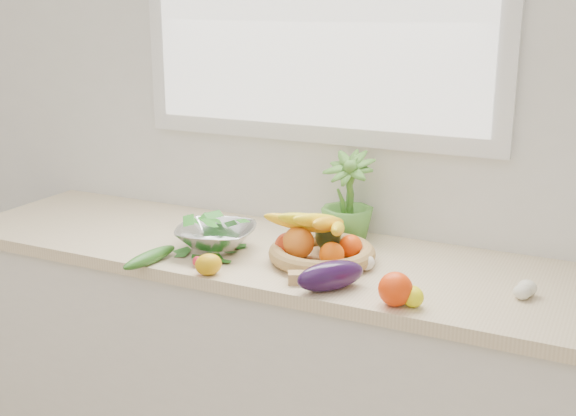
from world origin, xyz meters
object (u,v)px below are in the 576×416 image
at_px(cucumber, 150,257).
at_px(fruit_basket, 321,246).
at_px(apple, 288,246).
at_px(colander_with_spinach, 216,231).
at_px(potted_herb, 348,199).
at_px(eggplant, 331,276).

relative_size(cucumber, fruit_basket, 0.54).
distance_m(cucumber, fruit_basket, 0.52).
height_order(apple, fruit_basket, fruit_basket).
distance_m(apple, colander_with_spinach, 0.24).
relative_size(apple, fruit_basket, 0.21).
bearing_deg(apple, fruit_basket, 15.07).
xyz_separation_m(apple, cucumber, (-0.36, -0.22, -0.02)).
xyz_separation_m(apple, fruit_basket, (0.10, 0.03, 0.01)).
relative_size(potted_herb, colander_with_spinach, 1.04).
bearing_deg(potted_herb, eggplant, -74.13).
distance_m(apple, potted_herb, 0.29).
height_order(cucumber, colander_with_spinach, colander_with_spinach).
bearing_deg(colander_with_spinach, potted_herb, 40.90).
bearing_deg(potted_herb, colander_with_spinach, -139.10).
bearing_deg(fruit_basket, potted_herb, 91.91).
relative_size(apple, cucumber, 0.38).
height_order(potted_herb, fruit_basket, potted_herb).
xyz_separation_m(cucumber, fruit_basket, (0.45, 0.24, 0.03)).
relative_size(apple, eggplant, 0.42).
relative_size(apple, potted_herb, 0.28).
height_order(apple, cucumber, apple).
distance_m(eggplant, cucumber, 0.57).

